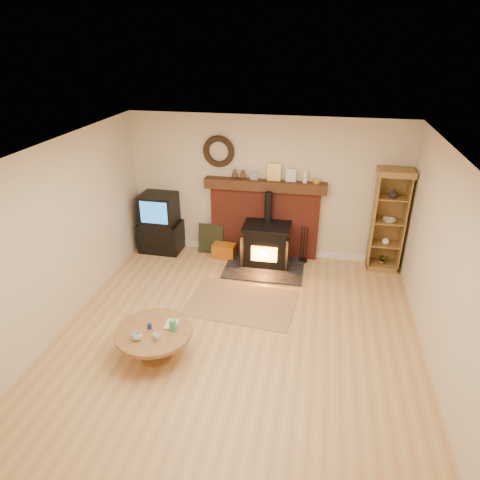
% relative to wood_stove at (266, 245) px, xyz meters
% --- Properties ---
extents(ground, '(5.50, 5.50, 0.00)m').
position_rel_wood_stove_xyz_m(ground, '(-0.10, -2.28, -0.38)').
color(ground, tan).
rests_on(ground, ground).
extents(room_shell, '(5.02, 5.52, 2.61)m').
position_rel_wood_stove_xyz_m(room_shell, '(-0.11, -2.18, 1.34)').
color(room_shell, beige).
rests_on(room_shell, ground).
extents(chimney_breast, '(2.20, 0.22, 1.78)m').
position_rel_wood_stove_xyz_m(chimney_breast, '(-0.09, 0.39, 0.42)').
color(chimney_breast, maroon).
rests_on(chimney_breast, ground).
extents(wood_stove, '(1.40, 1.00, 1.33)m').
position_rel_wood_stove_xyz_m(wood_stove, '(0.00, 0.00, 0.00)').
color(wood_stove, black).
rests_on(wood_stove, ground).
extents(area_rug, '(1.74, 1.27, 0.01)m').
position_rel_wood_stove_xyz_m(area_rug, '(-0.20, -1.34, -0.37)').
color(area_rug, brown).
rests_on(area_rug, ground).
extents(tv_unit, '(0.80, 0.58, 1.15)m').
position_rel_wood_stove_xyz_m(tv_unit, '(-2.08, 0.19, 0.17)').
color(tv_unit, black).
rests_on(tv_unit, ground).
extents(curio_cabinet, '(0.59, 0.43, 1.84)m').
position_rel_wood_stove_xyz_m(curio_cabinet, '(2.08, 0.28, 0.55)').
color(curio_cabinet, brown).
rests_on(curio_cabinet, ground).
extents(firelog_box, '(0.44, 0.30, 0.26)m').
position_rel_wood_stove_xyz_m(firelog_box, '(-0.81, 0.12, -0.25)').
color(firelog_box, '#C09B12').
rests_on(firelog_box, ground).
extents(leaning_painting, '(0.48, 0.13, 0.57)m').
position_rel_wood_stove_xyz_m(leaning_painting, '(-1.10, 0.27, -0.09)').
color(leaning_painting, black).
rests_on(leaning_painting, ground).
extents(fire_tools, '(0.16, 0.16, 0.70)m').
position_rel_wood_stove_xyz_m(fire_tools, '(0.67, 0.22, -0.24)').
color(fire_tools, black).
rests_on(fire_tools, ground).
extents(coffee_table, '(0.99, 0.99, 0.58)m').
position_rel_wood_stove_xyz_m(coffee_table, '(-1.07, -2.77, -0.03)').
color(coffee_table, brown).
rests_on(coffee_table, ground).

